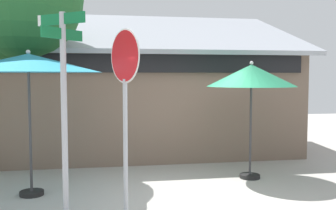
{
  "coord_description": "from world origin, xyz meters",
  "views": [
    {
      "loc": [
        -1.67,
        -7.03,
        2.22
      ],
      "look_at": [
        -0.23,
        1.2,
        1.6
      ],
      "focal_mm": 41.79,
      "sensor_mm": 36.0,
      "label": 1
    }
  ],
  "objects_px": {
    "street_sign_post": "(64,96)",
    "stop_sign": "(125,85)",
    "patio_umbrella_teal_left": "(28,64)",
    "patio_umbrella_forest_green_center": "(251,77)"
  },
  "relations": [
    {
      "from": "patio_umbrella_teal_left",
      "to": "patio_umbrella_forest_green_center",
      "type": "height_order",
      "value": "patio_umbrella_teal_left"
    },
    {
      "from": "patio_umbrella_teal_left",
      "to": "stop_sign",
      "type": "bearing_deg",
      "value": -41.01
    },
    {
      "from": "street_sign_post",
      "to": "patio_umbrella_teal_left",
      "type": "distance_m",
      "value": 1.74
    },
    {
      "from": "stop_sign",
      "to": "patio_umbrella_forest_green_center",
      "type": "bearing_deg",
      "value": 34.2
    },
    {
      "from": "street_sign_post",
      "to": "patio_umbrella_forest_green_center",
      "type": "xyz_separation_m",
      "value": [
        3.73,
        1.96,
        0.29
      ]
    },
    {
      "from": "stop_sign",
      "to": "patio_umbrella_teal_left",
      "type": "xyz_separation_m",
      "value": [
        -1.66,
        1.44,
        0.36
      ]
    },
    {
      "from": "stop_sign",
      "to": "patio_umbrella_forest_green_center",
      "type": "relative_size",
      "value": 1.16
    },
    {
      "from": "street_sign_post",
      "to": "stop_sign",
      "type": "height_order",
      "value": "street_sign_post"
    },
    {
      "from": "street_sign_post",
      "to": "patio_umbrella_forest_green_center",
      "type": "relative_size",
      "value": 1.24
    },
    {
      "from": "stop_sign",
      "to": "patio_umbrella_forest_green_center",
      "type": "height_order",
      "value": "stop_sign"
    }
  ]
}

